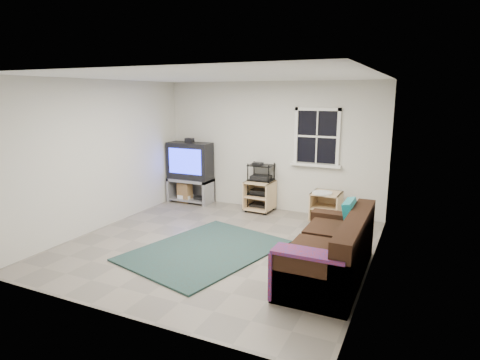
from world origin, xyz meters
The scene contains 8 objects.
room centered at (0.95, 2.27, 1.48)m, with size 4.60×4.62×4.60m.
tv_unit centered at (-1.77, 2.04, 0.78)m, with size 0.97×0.48×1.42m.
av_rack centered at (-0.13, 2.10, 0.43)m, with size 0.49×0.36×0.98m.
side_table_left centered at (-0.11, 2.06, 0.33)m, with size 0.55×0.55×0.62m.
side_table_right centered at (1.28, 1.88, 0.33)m, with size 0.53×0.55×0.60m.
sofa centered at (1.87, -0.38, 0.32)m, with size 0.89×2.01×0.92m.
shag_rug centered at (-0.05, -0.32, 0.01)m, with size 1.68×2.31×0.03m, color black.
paper_bag centered at (-1.89, 1.97, 0.22)m, with size 0.30×0.19×0.43m, color olive.
Camera 1 is at (2.86, -5.32, 2.35)m, focal length 30.00 mm.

